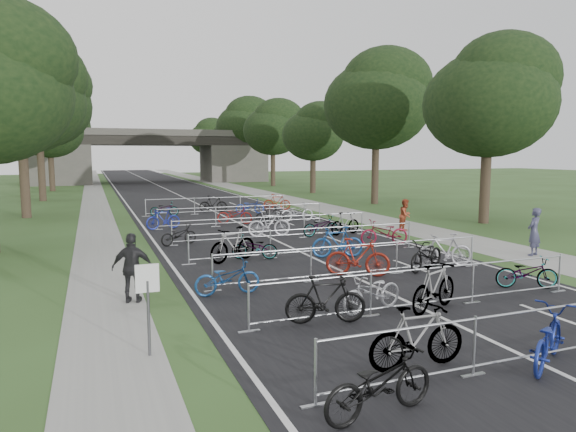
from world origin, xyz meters
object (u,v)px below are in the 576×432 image
at_px(park_sign, 148,293).
at_px(pedestrian_a, 534,232).
at_px(bike_0, 379,384).
at_px(bike_1, 417,337).
at_px(overpass_bridge, 151,156).
at_px(bike_2, 548,338).
at_px(pedestrian_b, 405,215).
at_px(pedestrian_c, 133,268).

bearing_deg(park_sign, pedestrian_a, 18.01).
bearing_deg(bike_0, bike_1, -59.57).
relative_size(overpass_bridge, bike_2, 15.08).
height_order(overpass_bridge, bike_0, overpass_bridge).
distance_m(bike_0, pedestrian_b, 19.04).
height_order(bike_2, pedestrian_b, pedestrian_b).
height_order(pedestrian_a, pedestrian_b, pedestrian_a).
height_order(overpass_bridge, pedestrian_a, overpass_bridge).
relative_size(overpass_bridge, pedestrian_b, 19.00).
bearing_deg(bike_1, bike_2, -106.52).
relative_size(pedestrian_a, pedestrian_b, 1.14).
distance_m(bike_1, bike_2, 2.45).
bearing_deg(park_sign, bike_0, -51.02).
relative_size(overpass_bridge, pedestrian_c, 16.73).
bearing_deg(pedestrian_a, overpass_bridge, -103.54).
distance_m(bike_1, pedestrian_c, 7.71).
height_order(overpass_bridge, pedestrian_c, overpass_bridge).
distance_m(park_sign, pedestrian_b, 18.31).
bearing_deg(bike_2, bike_1, 40.07).
height_order(bike_2, pedestrian_a, pedestrian_a).
relative_size(bike_1, bike_2, 0.96).
distance_m(pedestrian_b, pedestrian_c, 16.05).
bearing_deg(pedestrian_c, pedestrian_b, -133.25).
height_order(park_sign, pedestrian_c, pedestrian_c).
distance_m(bike_0, pedestrian_c, 8.08).
distance_m(park_sign, bike_1, 5.14).
height_order(bike_1, pedestrian_b, pedestrian_b).
bearing_deg(park_sign, bike_1, -27.80).
distance_m(pedestrian_a, pedestrian_c, 14.94).
bearing_deg(bike_2, pedestrian_c, 12.63).
bearing_deg(overpass_bridge, bike_2, -89.97).
xyz_separation_m(bike_1, bike_2, (2.32, -0.77, -0.06)).
bearing_deg(overpass_bridge, pedestrian_a, -81.93).
relative_size(pedestrian_b, pedestrian_c, 0.88).
distance_m(bike_0, bike_2, 3.91).
height_order(overpass_bridge, pedestrian_b, overpass_bridge).
relative_size(overpass_bridge, pedestrian_a, 16.73).
relative_size(park_sign, bike_1, 0.92).
bearing_deg(pedestrian_a, bike_1, 13.18).
xyz_separation_m(bike_1, pedestrian_a, (10.40, 7.22, 0.33)).
xyz_separation_m(bike_0, pedestrian_c, (-2.95, 7.51, 0.40)).
distance_m(park_sign, pedestrian_a, 15.67).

